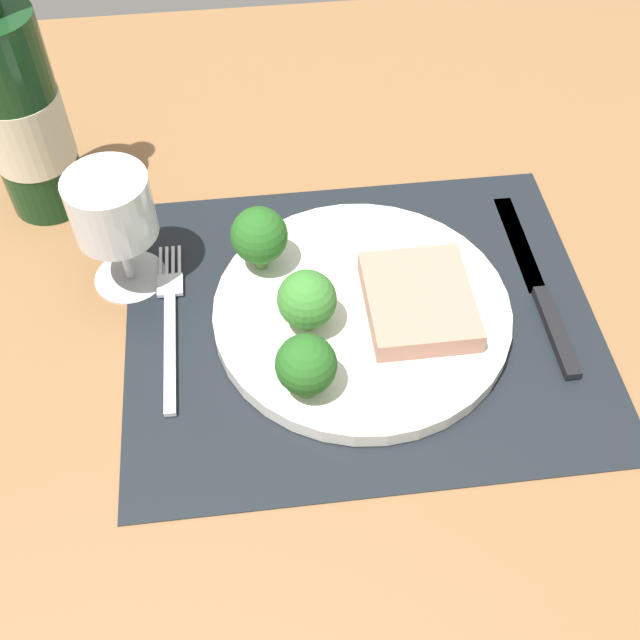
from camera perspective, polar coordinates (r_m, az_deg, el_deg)
The scene contains 11 objects.
ground_plane at distance 72.30cm, azimuth 2.98°, elevation -0.72°, with size 140.00×110.00×3.00cm, color brown.
placemat at distance 71.01cm, azimuth 3.03°, elevation 0.10°, with size 42.45×35.12×0.30cm, color black.
plate at distance 70.27cm, azimuth 3.06°, elevation 0.58°, with size 26.70×26.70×1.60cm, color silver.
steak at distance 69.09cm, azimuth 7.23°, elevation 1.39°, with size 9.21×10.95×2.17cm, color tan.
broccoli_center at distance 65.42cm, azimuth -0.97°, elevation 1.48°, with size 5.09×5.09×6.13cm.
broccoli_near_steak at distance 70.24cm, azimuth -4.47°, elevation 6.16°, with size 5.18×5.18×6.53cm.
broccoli_front_edge at distance 61.59cm, azimuth -1.02°, elevation -3.33°, with size 4.98×4.98×5.92cm.
fork at distance 71.49cm, azimuth -10.91°, elevation -0.10°, with size 2.40×19.20×0.50cm.
knife at distance 75.04cm, azimuth 15.88°, elevation 1.83°, with size 1.80×23.00×0.80cm.
wine_bottle at distance 79.95cm, azimuth -21.01°, elevation 13.96°, with size 7.87×7.87×30.83cm.
wine_glass at distance 70.64cm, azimuth -14.91°, elevation 7.54°, with size 7.37×7.37×12.17cm.
Camera 1 is at (-9.01, -43.55, 55.51)cm, focal length 43.77 mm.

